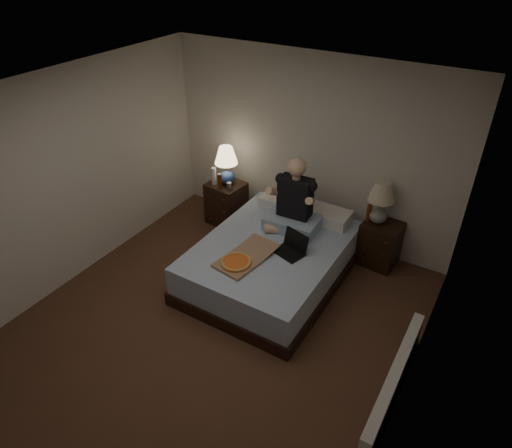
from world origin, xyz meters
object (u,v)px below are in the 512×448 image
Objects in this scene: lamp_right at (380,203)px; person at (294,196)px; pizza_box at (236,263)px; lamp_left at (226,166)px; bed at (271,261)px; water_bottle at (214,176)px; nightstand_right at (380,243)px; beer_bottle_right at (369,213)px; laptop at (289,245)px; radiator at (393,384)px; nightstand_left at (226,203)px; soda_can at (229,186)px; beer_bottle_left at (220,181)px.

lamp_right is 1.06m from person.
lamp_right is 1.92m from pizza_box.
pizza_box is at bearing -52.71° from lamp_left.
water_bottle is at bearing 152.25° from bed.
beer_bottle_right is at bearing -165.90° from nightstand_right.
water_bottle is 1.78m from laptop.
nightstand_right is at bearing 111.91° from radiator.
nightstand_left is at bearing 146.74° from bed.
bed is 0.85m from person.
lamp_right is 2.24× the size of water_bottle.
person is (1.38, -0.27, 0.22)m from water_bottle.
pizza_box is 2.01m from radiator.
laptop reaches higher than soda_can.
water_bottle reaches higher than nightstand_left.
water_bottle is 0.17m from beer_bottle_left.
radiator is (2.99, -1.58, -0.55)m from beer_bottle_left.
beer_bottle_right is at bearing 65.94° from pizza_box.
radiator is at bearing -29.59° from soda_can.
lamp_left is 0.24m from beer_bottle_left.
water_bottle is 0.16× the size of radiator.
soda_can reaches higher than radiator.
bed is 2.72× the size of pizza_box.
water_bottle is at bearing -173.01° from lamp_right.
laptop reaches higher than pizza_box.
lamp_left reaches higher than beer_bottle_left.
lamp_right is at bearing 73.48° from laptop.
water_bottle is 2.50× the size of soda_can.
bed reaches higher than radiator.
person is at bearing -12.94° from soda_can.
nightstand_right is 1.75× the size of laptop.
lamp_right is 0.60× the size of person.
soda_can is 3.35m from radiator.
laptop is 1.83m from radiator.
nightstand_left is at bearing -175.36° from beer_bottle_right.
laptop is (-0.77, -1.05, 0.34)m from nightstand_right.
lamp_right reaches higher than radiator.
pizza_box is (1.05, -1.38, -0.36)m from lamp_left.
nightstand_left is 2.53× the size of water_bottle.
beer_bottle_left is at bearing -152.42° from soda_can.
person is (-0.98, -0.55, 0.68)m from nightstand_right.
water_bottle is (-1.34, 0.71, 0.50)m from bed.
person is at bearing 84.33° from bed.
laptop is (1.46, -0.86, 0.32)m from nightstand_left.
water_bottle is at bearing 170.87° from laptop.
water_bottle is 0.33× the size of pizza_box.
soda_can is 0.29× the size of laptop.
radiator is (2.88, -1.63, -0.48)m from soda_can.
nightstand_right is at bearing 8.03° from soda_can.
pizza_box is (-1.09, -1.56, -0.32)m from lamp_right.
radiator is at bearing -63.02° from beer_bottle_right.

